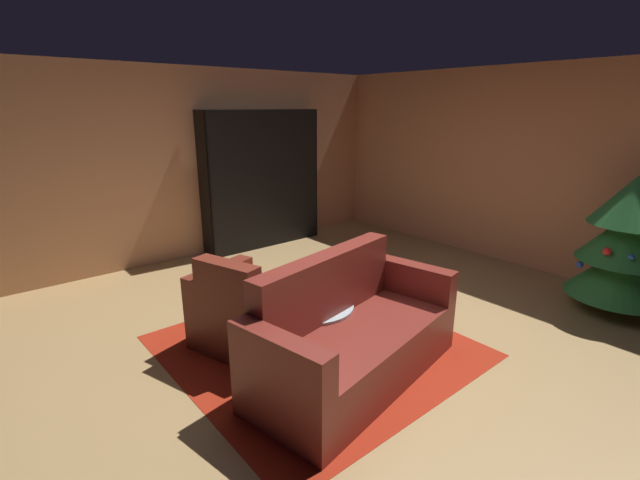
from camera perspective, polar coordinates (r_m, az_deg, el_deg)
ground_plane at (r=4.17m, az=2.85°, el=-12.64°), size 7.67×7.67×0.00m
wall_back at (r=6.34m, az=25.26°, el=8.31°), size 6.40×0.06×2.57m
wall_left at (r=6.38m, az=-16.90°, el=9.22°), size 0.06×6.51×2.57m
area_rug at (r=4.06m, az=-0.55°, el=-13.50°), size 2.38×2.35×0.01m
bookshelf_unit at (r=6.75m, az=-6.74°, el=7.69°), size 0.34×1.86×2.01m
armchair_red at (r=3.96m, az=-8.97°, el=-9.41°), size 1.10×0.98×0.87m
couch_red at (r=3.54m, az=4.05°, el=-12.44°), size 1.12×1.95×0.95m
coffee_table at (r=3.79m, az=-0.97°, el=-8.89°), size 0.70×0.70×0.45m
book_stack_on_table at (r=3.78m, az=-1.79°, el=-7.31°), size 0.20×0.19×0.11m
bottle_on_table at (r=3.68m, az=-3.91°, el=-6.86°), size 0.07×0.07×0.32m
decorated_tree at (r=5.41m, az=34.82°, el=-0.26°), size 0.99×0.99×1.44m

